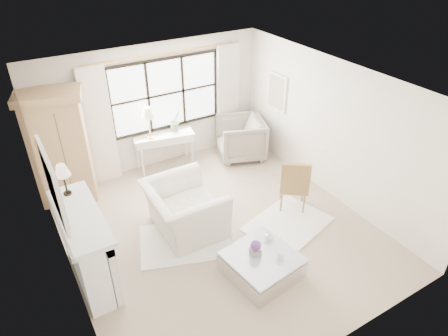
{
  "coord_description": "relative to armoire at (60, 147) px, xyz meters",
  "views": [
    {
      "loc": [
        -2.74,
        -4.78,
        4.76
      ],
      "look_at": [
        0.23,
        0.2,
        1.13
      ],
      "focal_mm": 32.0,
      "sensor_mm": 36.0,
      "label": 1
    }
  ],
  "objects": [
    {
      "name": "coffee_vase",
      "position": [
        2.38,
        -3.37,
        -0.68
      ],
      "size": [
        0.15,
        0.15,
        0.15
      ],
      "primitive_type": "imported",
      "rotation": [
        0.0,
        0.0,
        -0.02
      ],
      "color": "silver",
      "rests_on": "coffee_table"
    },
    {
      "name": "french_chair",
      "position": [
        3.57,
        -2.53,
        -0.83
      ],
      "size": [
        0.68,
        0.68,
        1.08
      ],
      "rotation": [
        0.0,
        0.0,
        2.48
      ],
      "color": "#9C7841",
      "rests_on": "floor"
    },
    {
      "name": "club_armchair",
      "position": [
        1.53,
        -2.04,
        -0.7
      ],
      "size": [
        1.21,
        1.38,
        0.88
      ],
      "primitive_type": "imported",
      "rotation": [
        0.0,
        0.0,
        1.55
      ],
      "color": "white",
      "rests_on": "floor"
    },
    {
      "name": "wingback_chair",
      "position": [
        3.79,
        -0.35,
        -0.67
      ],
      "size": [
        1.32,
        1.3,
        0.94
      ],
      "primitive_type": "imported",
      "rotation": [
        0.0,
        0.0,
        -1.92
      ],
      "color": "gray",
      "rests_on": "floor"
    },
    {
      "name": "art_canvas",
      "position": [
        4.49,
        -0.67,
        0.41
      ],
      "size": [
        0.01,
        0.52,
        0.72
      ],
      "primitive_type": "cube",
      "color": "#BAAD90",
      "rests_on": "wall_right"
    },
    {
      "name": "wall_right",
      "position": [
        4.54,
        -2.37,
        0.21
      ],
      "size": [
        0.0,
        5.5,
        5.5
      ],
      "primitive_type": "plane",
      "rotation": [
        1.57,
        0.0,
        -1.57
      ],
      "color": "white",
      "rests_on": "ground"
    },
    {
      "name": "orchid_plant",
      "position": [
        2.42,
        0.15,
        -0.11
      ],
      "size": [
        0.29,
        0.25,
        0.47
      ],
      "primitive_type": "imported",
      "rotation": [
        0.0,
        0.0,
        0.19
      ],
      "color": "#58714B",
      "rests_on": "console_table"
    },
    {
      "name": "wall_back",
      "position": [
        2.04,
        0.38,
        0.21
      ],
      "size": [
        5.0,
        0.0,
        5.0
      ],
      "primitive_type": "plane",
      "rotation": [
        1.57,
        0.0,
        0.0
      ],
      "color": "silver",
      "rests_on": "ground"
    },
    {
      "name": "ceiling",
      "position": [
        2.04,
        -2.37,
        1.56
      ],
      "size": [
        5.5,
        5.5,
        0.0
      ],
      "primitive_type": "plane",
      "rotation": [
        3.14,
        0.0,
        0.0
      ],
      "color": "white",
      "rests_on": "ground"
    },
    {
      "name": "window_frame",
      "position": [
        2.34,
        0.35,
        0.46
      ],
      "size": [
        2.5,
        0.04,
        1.5
      ],
      "primitive_type": null,
      "color": "black",
      "rests_on": "wall_back"
    },
    {
      "name": "planter_box",
      "position": [
        2.0,
        -3.54,
        -0.7
      ],
      "size": [
        0.17,
        0.17,
        0.11
      ],
      "primitive_type": "cube",
      "rotation": [
        0.0,
        0.0,
        -0.19
      ],
      "color": "gray",
      "rests_on": "coffee_table"
    },
    {
      "name": "side_table",
      "position": [
        1.99,
        -1.03,
        -0.81
      ],
      "size": [
        0.4,
        0.4,
        0.51
      ],
      "color": "white",
      "rests_on": "floor"
    },
    {
      "name": "window_pane",
      "position": [
        2.34,
        0.36,
        0.46
      ],
      "size": [
        2.4,
        0.02,
        1.5
      ],
      "primitive_type": "cube",
      "color": "white",
      "rests_on": "wall_back"
    },
    {
      "name": "floor",
      "position": [
        2.04,
        -2.37,
        -1.14
      ],
      "size": [
        5.5,
        5.5,
        0.0
      ],
      "primitive_type": "plane",
      "color": "tan",
      "rests_on": "ground"
    },
    {
      "name": "mirror_glass",
      "position": [
        -0.4,
        -2.37,
        0.7
      ],
      "size": [
        0.02,
        1.0,
        0.8
      ],
      "primitive_type": "cube",
      "color": "silver",
      "rests_on": "wall_left"
    },
    {
      "name": "pillar_candle",
      "position": [
        2.28,
        -3.81,
        -0.7
      ],
      "size": [
        0.09,
        0.09,
        0.12
      ],
      "primitive_type": "cylinder",
      "color": "silver",
      "rests_on": "coffee_table"
    },
    {
      "name": "mantel_lamp",
      "position": [
        -0.23,
        -1.78,
        0.51
      ],
      "size": [
        0.22,
        0.22,
        0.51
      ],
      "color": "black",
      "rests_on": "fireplace"
    },
    {
      "name": "console_lamp",
      "position": [
        1.81,
        0.13,
        0.22
      ],
      "size": [
        0.28,
        0.28,
        0.69
      ],
      "color": "#AB7E3B",
      "rests_on": "console_table"
    },
    {
      "name": "fireplace",
      "position": [
        -0.24,
        -2.37,
        -0.49
      ],
      "size": [
        0.58,
        1.66,
        1.26
      ],
      "color": "white",
      "rests_on": "ground"
    },
    {
      "name": "planter_flowers",
      "position": [
        2.0,
        -3.54,
        -0.57
      ],
      "size": [
        0.16,
        0.16,
        0.16
      ],
      "primitive_type": "sphere",
      "color": "#61317C",
      "rests_on": "planter_box"
    },
    {
      "name": "console_table",
      "position": [
        2.11,
        0.14,
        -0.74
      ],
      "size": [
        1.36,
        0.7,
        0.8
      ],
      "rotation": [
        0.0,
        0.0,
        -0.2
      ],
      "color": "silver",
      "rests_on": "floor"
    },
    {
      "name": "mirror_frame",
      "position": [
        -0.43,
        -2.37,
        0.7
      ],
      "size": [
        0.05,
        1.15,
        0.95
      ],
      "primitive_type": "cube",
      "color": "white",
      "rests_on": "wall_left"
    },
    {
      "name": "rug_left",
      "position": [
        1.38,
        -2.36,
        -1.13
      ],
      "size": [
        1.83,
        1.55,
        0.03
      ],
      "primitive_type": "cube",
      "rotation": [
        0.0,
        0.0,
        -0.34
      ],
      "color": "white",
      "rests_on": "floor"
    },
    {
      "name": "armoire",
      "position": [
        0.0,
        0.0,
        0.0
      ],
      "size": [
        1.26,
        0.97,
        2.24
      ],
      "rotation": [
        0.0,
        0.0,
        -0.26
      ],
      "color": "tan",
      "rests_on": "floor"
    },
    {
      "name": "coffee_table",
      "position": [
        2.08,
        -3.62,
        -0.96
      ],
      "size": [
        1.12,
        1.12,
        0.38
      ],
      "rotation": [
        0.0,
        0.0,
        0.13
      ],
      "color": "silver",
      "rests_on": "floor"
    },
    {
      "name": "curtain_left",
      "position": [
        0.84,
        0.28,
        0.1
      ],
      "size": [
        0.55,
        0.1,
        2.47
      ],
      "primitive_type": "cube",
      "color": "white",
      "rests_on": "ground"
    },
    {
      "name": "wall_front",
      "position": [
        2.04,
        -5.12,
        0.21
      ],
      "size": [
        5.0,
        0.0,
        5.0
      ],
      "primitive_type": "plane",
      "rotation": [
        -1.57,
        0.0,
        0.0
      ],
      "color": "white",
      "rests_on": "ground"
    },
    {
      "name": "wall_left",
      "position": [
        -0.46,
        -2.37,
        0.21
      ],
      "size": [
        0.0,
        5.5,
        5.5
      ],
      "primitive_type": "plane",
      "rotation": [
        1.57,
        0.0,
        1.57
      ],
      "color": "beige",
      "rests_on": "ground"
    },
    {
      "name": "curtain_right",
      "position": [
        3.84,
        0.28,
        0.1
      ],
      "size": [
        0.55,
        0.1,
        2.47
      ],
      "primitive_type": "cube",
      "color": "beige",
      "rests_on": "ground"
    },
    {
      "name": "art_frame",
      "position": [
        4.51,
        -0.67,
        0.41
      ],
      "size": [
        0.04,
        0.62,
        0.82
      ],
      "primitive_type": "cube",
      "color": "white",
      "rests_on": "wall_right"
    },
    {
      "name": "curtain_rod",
      "position": [
        2.34,
        0.3,
        1.33
      ],
      "size": [
        3.3,
        0.04,
        0.04
      ],
      "primitive_type": "cylinder",
      "rotation": [
        0.0,
        1.57,
        0.0
      ],
      "color": "#BF8C42",
      "rests_on": "wall_back"
    },
    {
      "name": "rug_right",
      "position": [
        3.19,
        -2.9,
        -1.13
      ],
      "size": [
        1.71,
        1.46,
        0.03
      ],
      "primitive_type": "cube",
      "rotation": [
        0.0,
        0.0,
        0.28
      ],
      "color": "white",
      "rests_on": "floor"
    }
  ]
}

